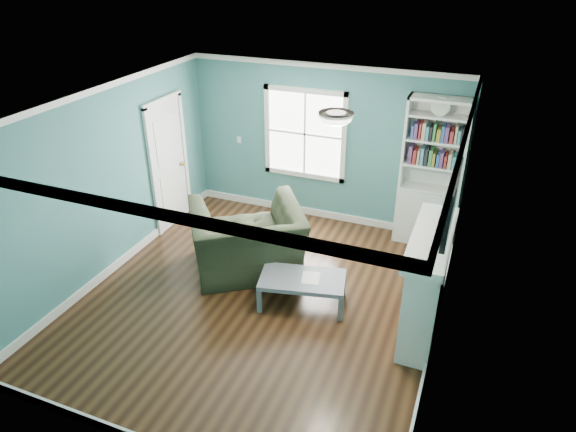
% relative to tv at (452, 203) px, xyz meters
% --- Properties ---
extents(floor, '(5.00, 5.00, 0.00)m').
position_rel_tv_xyz_m(floor, '(-2.20, -0.20, -1.72)').
color(floor, black).
rests_on(floor, ground).
extents(room_walls, '(5.00, 5.00, 5.00)m').
position_rel_tv_xyz_m(room_walls, '(-2.20, -0.20, -0.14)').
color(room_walls, '#3D7579').
rests_on(room_walls, ground).
extents(trim, '(4.50, 5.00, 2.60)m').
position_rel_tv_xyz_m(trim, '(-2.20, -0.20, -0.49)').
color(trim, white).
rests_on(trim, ground).
extents(window, '(1.40, 0.06, 1.50)m').
position_rel_tv_xyz_m(window, '(-2.50, 2.29, -0.27)').
color(window, white).
rests_on(window, room_walls).
extents(bookshelf, '(0.90, 0.35, 2.31)m').
position_rel_tv_xyz_m(bookshelf, '(-0.43, 2.10, -0.80)').
color(bookshelf, silver).
rests_on(bookshelf, ground).
extents(fireplace, '(0.44, 1.58, 1.30)m').
position_rel_tv_xyz_m(fireplace, '(-0.12, 0.00, -1.09)').
color(fireplace, black).
rests_on(fireplace, ground).
extents(tv, '(0.06, 1.10, 0.65)m').
position_rel_tv_xyz_m(tv, '(0.00, 0.00, 0.00)').
color(tv, black).
rests_on(tv, fireplace).
extents(door, '(0.12, 0.98, 2.17)m').
position_rel_tv_xyz_m(door, '(-4.42, 1.20, -0.65)').
color(door, silver).
rests_on(door, ground).
extents(ceiling_fixture, '(0.38, 0.38, 0.15)m').
position_rel_tv_xyz_m(ceiling_fixture, '(-1.30, -0.10, 0.82)').
color(ceiling_fixture, white).
rests_on(ceiling_fixture, room_walls).
extents(light_switch, '(0.08, 0.01, 0.12)m').
position_rel_tv_xyz_m(light_switch, '(-3.70, 2.28, -0.52)').
color(light_switch, white).
rests_on(light_switch, room_walls).
extents(recliner, '(1.80, 1.66, 1.32)m').
position_rel_tv_xyz_m(recliner, '(-2.64, 0.34, -1.07)').
color(recliner, black).
rests_on(recliner, ground).
extents(coffee_table, '(1.19, 0.81, 0.40)m').
position_rel_tv_xyz_m(coffee_table, '(-1.65, -0.10, -1.38)').
color(coffee_table, '#515B61').
rests_on(coffee_table, ground).
extents(paper_sheet, '(0.28, 0.33, 0.00)m').
position_rel_tv_xyz_m(paper_sheet, '(-1.55, -0.06, -1.33)').
color(paper_sheet, white).
rests_on(paper_sheet, coffee_table).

